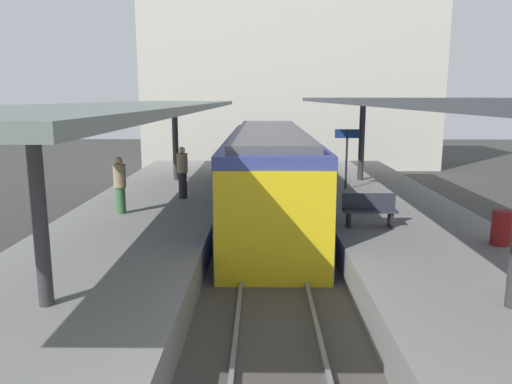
% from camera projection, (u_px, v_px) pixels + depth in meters
% --- Properties ---
extents(ground_plane, '(80.00, 80.00, 0.00)m').
position_uv_depth(ground_plane, '(272.00, 265.00, 13.08)').
color(ground_plane, '#383835').
extents(platform_left, '(4.40, 28.00, 1.00)m').
position_uv_depth(platform_left, '(128.00, 246.00, 13.02)').
color(platform_left, gray).
rests_on(platform_left, ground_plane).
extents(platform_right, '(4.40, 28.00, 1.00)m').
position_uv_depth(platform_right, '(417.00, 247.00, 12.94)').
color(platform_right, gray).
rests_on(platform_right, ground_plane).
extents(track_ballast, '(3.20, 28.00, 0.20)m').
position_uv_depth(track_ballast, '(272.00, 261.00, 13.06)').
color(track_ballast, '#4C4742').
rests_on(track_ballast, ground_plane).
extents(rail_near_side, '(0.08, 28.00, 0.14)m').
position_uv_depth(rail_near_side, '(245.00, 255.00, 13.03)').
color(rail_near_side, slate).
rests_on(rail_near_side, track_ballast).
extents(rail_far_side, '(0.08, 28.00, 0.14)m').
position_uv_depth(rail_far_side, '(299.00, 255.00, 13.02)').
color(rail_far_side, slate).
rests_on(rail_far_side, track_ballast).
extents(commuter_train, '(2.78, 12.75, 3.10)m').
position_uv_depth(commuter_train, '(270.00, 175.00, 16.95)').
color(commuter_train, '#38428C').
rests_on(commuter_train, track_ballast).
extents(canopy_left, '(4.18, 21.00, 3.18)m').
position_uv_depth(canopy_left, '(135.00, 108.00, 13.73)').
color(canopy_left, '#333335').
rests_on(canopy_left, platform_left).
extents(canopy_right, '(4.18, 21.00, 3.34)m').
position_uv_depth(canopy_right, '(410.00, 102.00, 13.62)').
color(canopy_right, '#333335').
rests_on(canopy_right, platform_right).
extents(platform_bench, '(1.40, 0.41, 0.86)m').
position_uv_depth(platform_bench, '(369.00, 209.00, 12.99)').
color(platform_bench, black).
rests_on(platform_bench, platform_right).
extents(platform_sign, '(0.90, 0.08, 2.21)m').
position_uv_depth(platform_sign, '(347.00, 145.00, 18.08)').
color(platform_sign, '#262628').
rests_on(platform_sign, platform_right).
extents(litter_bin, '(0.44, 0.44, 0.80)m').
position_uv_depth(litter_bin, '(501.00, 228.00, 11.37)').
color(litter_bin, maroon).
rests_on(litter_bin, platform_right).
extents(passenger_near_bench, '(0.36, 0.36, 1.67)m').
position_uv_depth(passenger_near_bench, '(120.00, 184.00, 14.35)').
color(passenger_near_bench, '#386B3D').
rests_on(passenger_near_bench, platform_left).
extents(passenger_mid_platform, '(0.36, 0.36, 1.74)m').
position_uv_depth(passenger_mid_platform, '(182.00, 172.00, 16.55)').
color(passenger_mid_platform, '#232328').
rests_on(passenger_mid_platform, platform_left).
extents(station_building_backdrop, '(18.00, 6.00, 11.00)m').
position_uv_depth(station_building_backdrop, '(289.00, 79.00, 31.67)').
color(station_building_backdrop, beige).
rests_on(station_building_backdrop, ground_plane).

